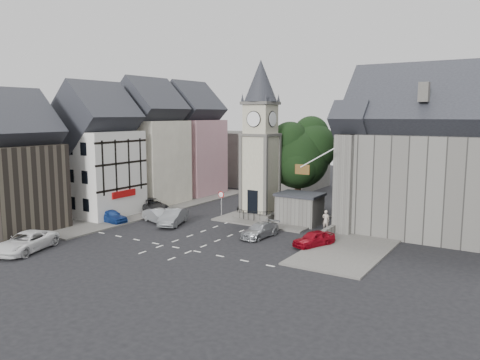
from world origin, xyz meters
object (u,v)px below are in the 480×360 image
Objects in this scene: clock_tower at (260,140)px; car_east_red at (314,239)px; car_west_blue at (111,216)px; stone_shelter at (300,208)px; pedestrian at (326,220)px.

clock_tower reaches higher than car_east_red.
clock_tower reaches higher than car_west_blue.
car_west_blue is at bearing -138.80° from clock_tower.
stone_shelter is 1.13× the size of car_east_red.
pedestrian is at bearing -18.23° from stone_shelter.
clock_tower is 13.88m from car_east_red.
car_east_red is 1.99× the size of pedestrian.
car_west_blue is at bearing 20.41° from pedestrian.
car_west_blue is 1.03× the size of car_east_red.
clock_tower is at bearing 165.63° from car_east_red.
pedestrian is (19.50, 8.52, 0.29)m from car_west_blue.
car_east_red is at bearing 99.14° from pedestrian.
clock_tower is 8.48× the size of pedestrian.
car_east_red is at bearing -76.22° from car_west_blue.
clock_tower reaches higher than pedestrian.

